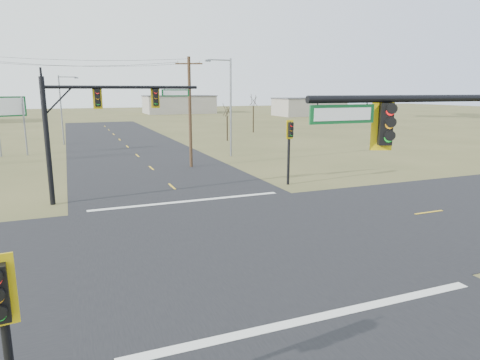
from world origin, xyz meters
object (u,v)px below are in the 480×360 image
object	(u,v)px
highway_sign	(10,114)
streetlight_a	(229,102)
bare_tree_c	(227,110)
bare_tree_d	(253,100)
pedestal_signal_ne	(290,138)
utility_pole_near	(190,111)
streetlight_c	(62,106)
mast_arm_far	(96,113)
pedestal_signal_sw	(1,311)

from	to	relation	value
highway_sign	streetlight_a	distance (m)	22.70
bare_tree_c	bare_tree_d	distance (m)	12.50
pedestal_signal_ne	utility_pole_near	world-z (taller)	utility_pole_near
highway_sign	streetlight_c	bearing A→B (deg)	36.23
streetlight_a	streetlight_c	distance (m)	23.36
pedestal_signal_ne	streetlight_a	bearing A→B (deg)	85.75
highway_sign	utility_pole_near	bearing A→B (deg)	-63.79
utility_pole_near	streetlight_c	size ratio (longest dim) A/B	1.12
bare_tree_c	utility_pole_near	bearing A→B (deg)	-119.33
bare_tree_d	highway_sign	bearing A→B (deg)	-157.25
mast_arm_far	utility_pole_near	xyz separation A→B (m)	(8.44, 9.36, -0.45)
bare_tree_c	pedestal_signal_sw	bearing A→B (deg)	-114.70
utility_pole_near	streetlight_a	xyz separation A→B (m)	(5.43, 4.78, 0.59)
pedestal_signal_sw	streetlight_a	bearing A→B (deg)	57.95
utility_pole_near	streetlight_c	world-z (taller)	utility_pole_near
streetlight_a	pedestal_signal_sw	bearing A→B (deg)	-125.87
utility_pole_near	bare_tree_c	distance (m)	20.72
highway_sign	bare_tree_d	bearing A→B (deg)	-0.25
streetlight_c	bare_tree_c	xyz separation A→B (m)	(20.63, -3.81, -0.66)
pedestal_signal_ne	pedestal_signal_sw	size ratio (longest dim) A/B	1.18
highway_sign	bare_tree_c	size ratio (longest dim) A/B	1.16
mast_arm_far	bare_tree_c	distance (m)	33.14
bare_tree_c	streetlight_a	bearing A→B (deg)	-109.55
streetlight_a	streetlight_c	xyz separation A→B (m)	(-15.92, 17.08, -0.76)
mast_arm_far	streetlight_c	bearing A→B (deg)	92.91
pedestal_signal_sw	streetlight_c	size ratio (longest dim) A/B	0.47
streetlight_a	bare_tree_d	size ratio (longest dim) A/B	1.53
pedestal_signal_sw	streetlight_a	distance (m)	37.78
utility_pole_near	highway_sign	bearing A→B (deg)	139.22
mast_arm_far	highway_sign	bearing A→B (deg)	106.45
mast_arm_far	streetlight_c	distance (m)	31.30
pedestal_signal_ne	utility_pole_near	distance (m)	11.01
mast_arm_far	streetlight_c	xyz separation A→B (m)	(-2.06, 31.23, -0.62)
pedestal_signal_sw	highway_sign	distance (m)	42.53
utility_pole_near	streetlight_a	bearing A→B (deg)	41.37
streetlight_a	bare_tree_d	world-z (taller)	streetlight_a
bare_tree_c	highway_sign	bearing A→B (deg)	-169.72
bare_tree_c	bare_tree_d	bearing A→B (deg)	49.66
pedestal_signal_sw	bare_tree_d	world-z (taller)	bare_tree_d
highway_sign	bare_tree_d	world-z (taller)	bare_tree_d
highway_sign	bare_tree_d	distance (m)	36.59
utility_pole_near	bare_tree_c	xyz separation A→B (m)	(10.14, 18.05, -0.83)
pedestal_signal_sw	streetlight_a	xyz separation A→B (m)	(16.89, 33.69, 2.61)
highway_sign	bare_tree_c	xyz separation A→B (m)	(25.67, 4.65, -0.19)
pedestal_signal_ne	utility_pole_near	size ratio (longest dim) A/B	0.49
pedestal_signal_ne	bare_tree_c	size ratio (longest dim) A/B	0.89
utility_pole_near	highway_sign	size ratio (longest dim) A/B	1.56
pedestal_signal_ne	bare_tree_d	world-z (taller)	bare_tree_d
pedestal_signal_ne	bare_tree_d	size ratio (longest dim) A/B	0.73
streetlight_c	streetlight_a	bearing A→B (deg)	-54.77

